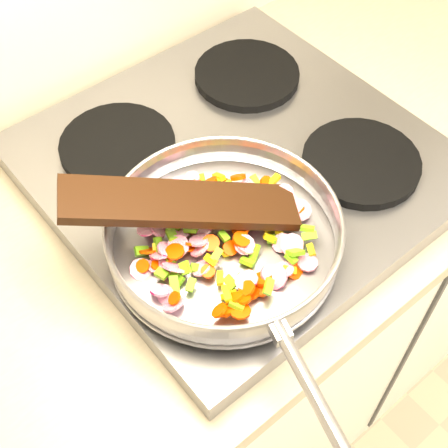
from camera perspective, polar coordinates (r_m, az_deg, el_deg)
base_cabinet at (r=1.79m, az=18.41°, el=4.93°), size 3.00×0.65×0.86m
cooktop at (r=1.04m, az=1.26°, el=5.37°), size 0.60×0.60×0.04m
grate_fl at (r=0.89m, az=0.23°, el=-2.75°), size 0.19×0.19×0.02m
grate_fr at (r=1.03m, az=12.43°, el=5.54°), size 0.19×0.19×0.02m
grate_bl at (r=1.04m, az=-9.71°, el=7.11°), size 0.19×0.19×0.02m
grate_br at (r=1.16m, az=2.11°, el=13.48°), size 0.19×0.19×0.02m
saute_pan at (r=0.86m, az=0.06°, el=-0.86°), size 0.37×0.53×0.06m
vegetable_heap at (r=0.87m, az=-0.14°, el=-1.20°), size 0.28×0.26×0.05m
wooden_spatula at (r=0.85m, az=-3.82°, el=1.88°), size 0.32×0.23×0.10m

